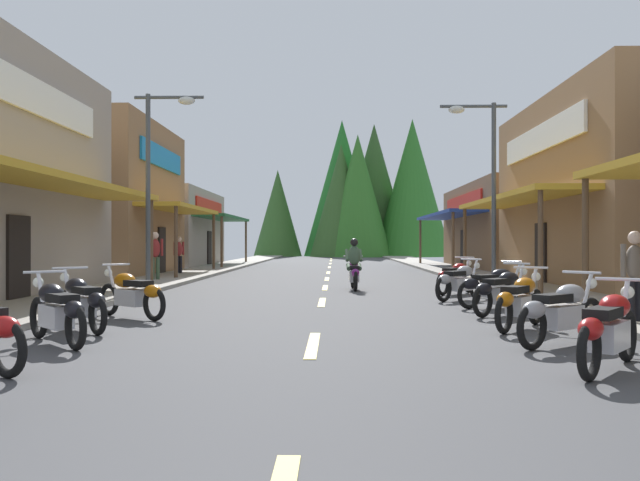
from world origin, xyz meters
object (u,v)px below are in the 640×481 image
object	(u,v)px
motorcycle_parked_right_5	(460,281)
pedestrian_browsing	(635,272)
pedestrian_by_shop	(155,253)
motorcycle_parked_left_3	(81,301)
pedestrian_waiting	(179,253)
motorcycle_parked_left_4	(132,293)
streetlamp_right	(483,167)
motorcycle_parked_right_4	(494,286)
rider_cruising_lead	(354,268)
motorcycle_parked_right_6	(456,277)
motorcycle_parked_right_2	(520,300)
motorcycle_parked_left_2	(57,310)
motorcycle_parked_right_3	(503,291)
motorcycle_parked_right_1	(561,311)
motorcycle_parked_right_0	(609,328)
streetlamp_left	(159,162)

from	to	relation	value
motorcycle_parked_right_5	pedestrian_browsing	bearing A→B (deg)	-117.34
pedestrian_by_shop	pedestrian_browsing	size ratio (longest dim) A/B	1.10
motorcycle_parked_right_5	motorcycle_parked_left_3	xyz separation A→B (m)	(-7.32, -5.95, 0.00)
motorcycle_parked_left_3	pedestrian_waiting	size ratio (longest dim) A/B	1.00
motorcycle_parked_left_4	streetlamp_right	bearing A→B (deg)	-97.55
motorcycle_parked_right_4	rider_cruising_lead	xyz separation A→B (m)	(-2.96, 5.48, 0.17)
streetlamp_right	motorcycle_parked_right_5	distance (m)	5.21
motorcycle_parked_right_4	motorcycle_parked_left_3	xyz separation A→B (m)	(-7.72, -4.06, 0.00)
streetlamp_right	motorcycle_parked_right_6	distance (m)	3.92
motorcycle_parked_right_2	motorcycle_parked_left_2	bearing A→B (deg)	139.38
streetlamp_right	motorcycle_parked_left_4	size ratio (longest dim) A/B	3.33
motorcycle_parked_left_4	motorcycle_parked_right_3	bearing A→B (deg)	-134.89
motorcycle_parked_right_3	motorcycle_parked_right_6	bearing A→B (deg)	44.84
motorcycle_parked_right_5	pedestrian_by_shop	bearing A→B (deg)	97.14
streetlamp_right	motorcycle_parked_right_1	xyz separation A→B (m)	(-1.35, -11.14, -3.28)
streetlamp_right	motorcycle_parked_left_2	distance (m)	14.46
motorcycle_parked_right_0	motorcycle_parked_right_2	xyz separation A→B (m)	(-0.00, 3.64, 0.00)
motorcycle_parked_right_4	streetlamp_right	bearing A→B (deg)	49.41
motorcycle_parked_left_2	pedestrian_by_shop	size ratio (longest dim) A/B	0.92
motorcycle_parked_right_1	motorcycle_parked_right_4	bearing A→B (deg)	46.37
motorcycle_parked_right_6	pedestrian_browsing	xyz separation A→B (m)	(1.69, -7.45, 0.47)
motorcycle_parked_right_3	motorcycle_parked_left_4	xyz separation A→B (m)	(-7.25, -0.75, 0.00)
motorcycle_parked_right_3	motorcycle_parked_right_0	bearing A→B (deg)	-137.34
motorcycle_parked_right_0	motorcycle_parked_right_4	world-z (taller)	same
motorcycle_parked_right_5	pedestrian_waiting	xyz separation A→B (m)	(-9.85, 11.86, 0.49)
motorcycle_parked_right_4	motorcycle_parked_left_4	bearing A→B (deg)	166.56
motorcycle_parked_right_1	pedestrian_browsing	xyz separation A→B (m)	(1.87, 1.90, 0.47)
streetlamp_left	pedestrian_by_shop	distance (m)	5.17
streetlamp_right	pedestrian_browsing	bearing A→B (deg)	-86.80
streetlamp_left	pedestrian_waiting	bearing A→B (deg)	99.52
motorcycle_parked_right_1	motorcycle_parked_right_6	size ratio (longest dim) A/B	0.98
motorcycle_parked_right_5	motorcycle_parked_right_6	size ratio (longest dim) A/B	0.94
motorcycle_parked_left_3	motorcycle_parked_left_2	bearing A→B (deg)	147.57
streetlamp_left	pedestrian_by_shop	xyz separation A→B (m)	(-1.23, 4.19, -2.76)
streetlamp_left	motorcycle_parked_left_3	size ratio (longest dim) A/B	3.44
motorcycle_parked_right_5	pedestrian_browsing	world-z (taller)	pedestrian_browsing
motorcycle_parked_left_3	pedestrian_browsing	xyz separation A→B (m)	(9.26, 0.50, 0.47)
motorcycle_parked_left_2	motorcycle_parked_right_1	bearing A→B (deg)	-131.20
motorcycle_parked_right_1	motorcycle_parked_right_5	size ratio (longest dim) A/B	1.04
motorcycle_parked_right_6	pedestrian_waiting	xyz separation A→B (m)	(-10.11, 9.86, 0.49)
pedestrian_waiting	motorcycle_parked_right_0	bearing A→B (deg)	150.36
motorcycle_parked_left_4	rider_cruising_lead	bearing A→B (deg)	-80.81
motorcycle_parked_right_6	motorcycle_parked_left_2	world-z (taller)	same
streetlamp_right	motorcycle_parked_left_2	size ratio (longest dim) A/B	3.45
motorcycle_parked_right_5	pedestrian_by_shop	distance (m)	11.81
motorcycle_parked_left_2	motorcycle_parked_left_4	size ratio (longest dim) A/B	0.97
motorcycle_parked_right_3	pedestrian_waiting	xyz separation A→B (m)	(-10.08, 15.26, 0.49)
motorcycle_parked_right_2	pedestrian_waiting	distance (m)	20.04
streetlamp_left	motorcycle_parked_right_0	size ratio (longest dim) A/B	3.29
motorcycle_parked_left_4	rider_cruising_lead	size ratio (longest dim) A/B	0.80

